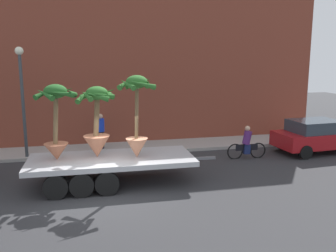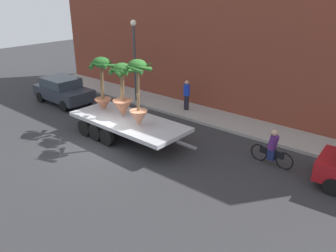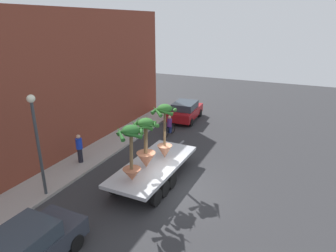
% 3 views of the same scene
% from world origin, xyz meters
% --- Properties ---
extents(ground_plane, '(60.00, 60.00, 0.00)m').
position_xyz_m(ground_plane, '(0.00, 0.00, 0.00)').
color(ground_plane, '#2D2D30').
extents(sidewalk, '(24.00, 2.20, 0.15)m').
position_xyz_m(sidewalk, '(0.00, 6.10, 0.07)').
color(sidewalk, '#A39E99').
rests_on(sidewalk, ground).
extents(building_facade, '(24.00, 1.20, 8.62)m').
position_xyz_m(building_facade, '(0.00, 7.80, 4.31)').
color(building_facade, brown).
rests_on(building_facade, ground).
extents(flatbed_trailer, '(6.91, 2.53, 0.98)m').
position_xyz_m(flatbed_trailer, '(-0.02, 1.32, 0.77)').
color(flatbed_trailer, '#B7BABF').
rests_on(flatbed_trailer, ground).
extents(potted_palm_rear, '(1.49, 1.45, 2.66)m').
position_xyz_m(potted_palm_rear, '(-1.61, 1.44, 2.41)').
color(potted_palm_rear, '#B26647').
rests_on(potted_palm_rear, flatbed_trailer).
extents(potted_palm_middle, '(1.52, 1.45, 2.56)m').
position_xyz_m(potted_palm_middle, '(-0.24, 1.49, 2.21)').
color(potted_palm_middle, '#C17251').
rests_on(potted_palm_middle, flatbed_trailer).
extents(potted_palm_front, '(1.34, 1.38, 2.95)m').
position_xyz_m(potted_palm_front, '(1.14, 1.12, 2.51)').
color(potted_palm_front, tan).
rests_on(potted_palm_front, flatbed_trailer).
extents(cyclist, '(1.84, 0.36, 1.54)m').
position_xyz_m(cyclist, '(6.44, 3.28, 0.67)').
color(cyclist, black).
rests_on(cyclist, ground).
extents(parked_car, '(4.25, 2.20, 1.58)m').
position_xyz_m(parked_car, '(10.21, 3.54, 0.83)').
color(parked_car, maroon).
rests_on(parked_car, ground).
extents(trailing_car, '(4.04, 2.00, 1.58)m').
position_xyz_m(trailing_car, '(-6.75, 2.46, 0.83)').
color(trailing_car, '#2D333D').
rests_on(trailing_car, ground).
extents(pedestrian_near_gate, '(0.36, 0.36, 1.71)m').
position_xyz_m(pedestrian_near_gate, '(0.08, 6.03, 1.04)').
color(pedestrian_near_gate, black).
rests_on(pedestrian_near_gate, sidewalk).
extents(street_lamp, '(0.36, 0.36, 4.83)m').
position_xyz_m(street_lamp, '(-3.25, 5.30, 3.23)').
color(street_lamp, '#383D42').
rests_on(street_lamp, sidewalk).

